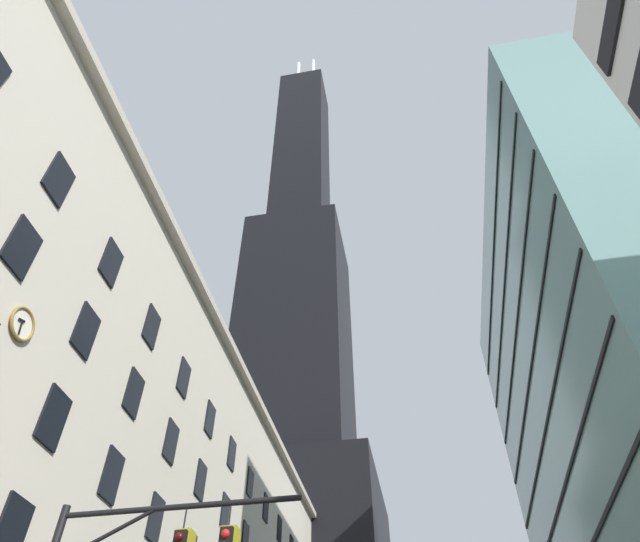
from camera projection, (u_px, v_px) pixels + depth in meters
The scene contains 1 object.
dark_skyscraper at pixel (293, 396), 95.36m from camera, with size 26.93×26.93×178.33m.
Camera 1 is at (2.50, -8.97, 1.33)m, focal length 31.70 mm.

